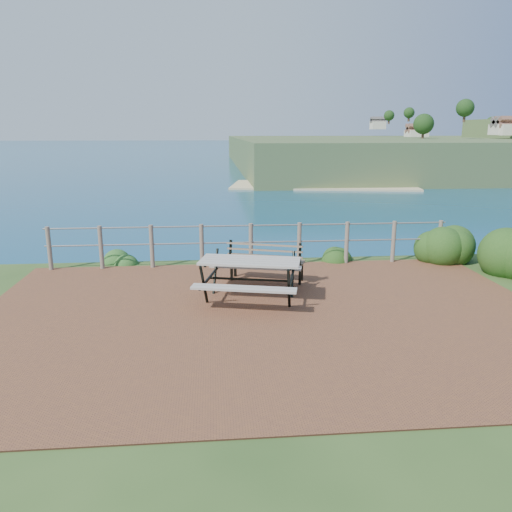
% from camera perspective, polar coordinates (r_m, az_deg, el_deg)
% --- Properties ---
extents(ground, '(10.00, 7.00, 0.12)m').
position_cam_1_polar(ground, '(8.67, 1.17, -6.93)').
color(ground, brown).
rests_on(ground, ground).
extents(ocean, '(1200.00, 1200.00, 0.00)m').
position_cam_1_polar(ocean, '(208.07, -4.95, 13.24)').
color(ocean, '#12596F').
rests_on(ocean, ground).
extents(safety_railing, '(9.40, 0.10, 1.00)m').
position_cam_1_polar(safety_railing, '(11.71, -0.59, 1.59)').
color(safety_railing, '#6B5B4C').
rests_on(safety_railing, ground).
extents(picnic_table, '(1.96, 1.56, 0.78)m').
position_cam_1_polar(picnic_table, '(9.30, -0.69, -2.24)').
color(picnic_table, gray).
rests_on(picnic_table, ground).
extents(park_bench, '(1.62, 0.86, 0.89)m').
position_cam_1_polar(park_bench, '(10.49, 1.24, 0.18)').
color(park_bench, brown).
rests_on(park_bench, ground).
extents(shrub_right_edge, '(1.21, 1.21, 1.73)m').
position_cam_1_polar(shrub_right_edge, '(13.13, 20.20, -0.48)').
color(shrub_right_edge, '#153E13').
rests_on(shrub_right_edge, ground).
extents(shrub_lip_west, '(0.70, 0.70, 0.41)m').
position_cam_1_polar(shrub_lip_west, '(12.50, -15.50, -0.83)').
color(shrub_lip_west, '#29541F').
rests_on(shrub_lip_west, ground).
extents(shrub_lip_east, '(0.72, 0.72, 0.44)m').
position_cam_1_polar(shrub_lip_east, '(12.63, 9.08, -0.32)').
color(shrub_lip_east, '#153E13').
rests_on(shrub_lip_east, ground).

